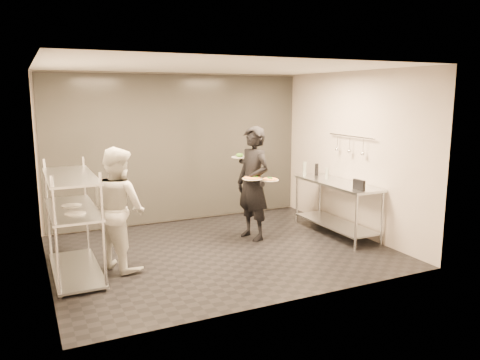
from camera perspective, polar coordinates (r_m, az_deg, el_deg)
name	(u,v)px	position (r m, az deg, el deg)	size (l,w,h in m)	color
room_shell	(194,153)	(8.15, -5.64, 3.25)	(5.00, 4.00, 2.80)	black
pass_rack	(73,219)	(6.66, -19.68, -4.48)	(0.60, 1.60, 1.50)	silver
prep_counter	(336,199)	(8.28, 11.68, -2.24)	(0.60, 1.80, 0.92)	silver
utensil_rail	(350,145)	(8.28, 13.28, 4.16)	(0.07, 1.20, 0.31)	silver
waiter	(253,183)	(7.79, 1.62, -0.42)	(0.69, 0.45, 1.89)	black
chef	(119,208)	(6.69, -14.59, -3.37)	(0.83, 0.65, 1.71)	silver
pizza_plate_near	(252,178)	(7.54, 1.52, 0.23)	(0.33, 0.33, 0.05)	white
pizza_plate_far	(270,179)	(7.70, 3.68, 0.07)	(0.29, 0.29, 0.05)	white
salad_plate	(240,156)	(7.99, -0.04, 2.95)	(0.28, 0.28, 0.07)	white
pos_monitor	(359,185)	(7.58, 14.30, -0.58)	(0.05, 0.24, 0.17)	black
bottle_green	(305,169)	(8.76, 7.89, 1.38)	(0.07, 0.07, 0.25)	#919E91
bottle_clear	(327,173)	(8.48, 10.56, 0.79)	(0.06, 0.06, 0.19)	#919E91
bottle_dark	(317,170)	(8.78, 9.32, 1.26)	(0.07, 0.07, 0.22)	black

